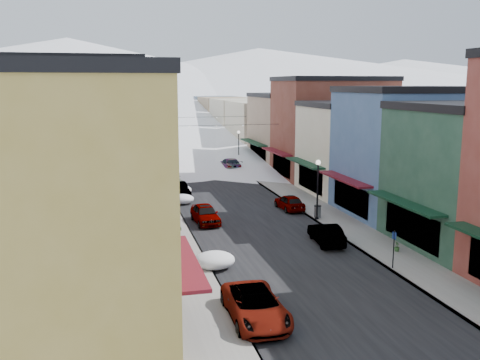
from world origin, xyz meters
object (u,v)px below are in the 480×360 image
car_dark_hatch (179,190)px  trash_can (318,211)px  car_silver_sedan (205,214)px  streetlamp_near (318,182)px  car_white_suv (255,306)px  car_green_sedan (326,234)px

car_dark_hatch → trash_can: car_dark_hatch is taller
car_silver_sedan → trash_can: 8.98m
car_silver_sedan → car_dark_hatch: 10.11m
car_silver_sedan → streetlamp_near: streetlamp_near is taller
car_silver_sedan → trash_can: size_ratio=4.44×
trash_can → streetlamp_near: 2.53m
car_white_suv → trash_can: car_white_suv is taller
car_green_sedan → streetlamp_near: (1.70, 5.92, 2.42)m
car_green_sedan → trash_can: size_ratio=4.32×
car_white_suv → car_green_sedan: bearing=53.5°
car_white_suv → car_silver_sedan: bearing=87.7°
car_silver_sedan → streetlamp_near: 9.12m
car_green_sedan → streetlamp_near: bearing=-101.0°
car_dark_hatch → trash_can: (9.73, -10.99, -0.06)m
car_white_suv → car_silver_sedan: car_silver_sedan is taller
car_green_sedan → streetlamp_near: streetlamp_near is taller
streetlamp_near → trash_can: bearing=63.3°
car_silver_sedan → car_green_sedan: car_silver_sedan is taller
car_silver_sedan → car_dark_hatch: (-0.80, 10.07, -0.03)m
car_green_sedan → car_white_suv: bearing=58.2°
car_white_suv → car_silver_sedan: (0.80, 17.72, 0.02)m
car_green_sedan → car_dark_hatch: bearing=-60.8°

